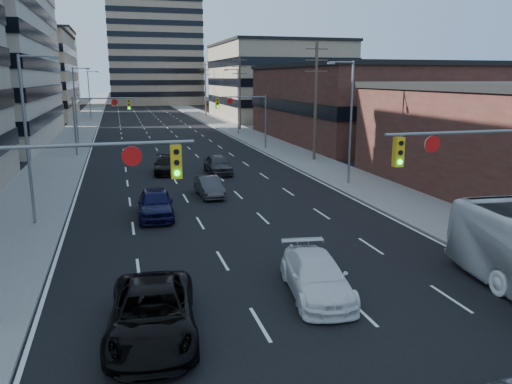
{
  "coord_description": "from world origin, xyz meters",
  "views": [
    {
      "loc": [
        -5.89,
        -8.25,
        7.85
      ],
      "look_at": [
        0.67,
        15.39,
        2.2
      ],
      "focal_mm": 35.0,
      "sensor_mm": 36.0,
      "label": 1
    }
  ],
  "objects": [
    {
      "name": "streetlight_left_near",
      "position": [
        -10.34,
        20.0,
        5.05
      ],
      "size": [
        2.03,
        0.22,
        9.0
      ],
      "color": "slate",
      "rests_on": "ground"
    },
    {
      "name": "utility_pole_distant",
      "position": [
        12.2,
        96.0,
        5.78
      ],
      "size": [
        2.2,
        0.28,
        11.0
      ],
      "color": "#4C3D2D",
      "rests_on": "ground"
    },
    {
      "name": "streetlight_left_far",
      "position": [
        -10.34,
        90.0,
        5.05
      ],
      "size": [
        2.03,
        0.22,
        9.0
      ],
      "color": "slate",
      "rests_on": "ground"
    },
    {
      "name": "bg_block_left",
      "position": [
        -28.0,
        140.0,
        10.0
      ],
      "size": [
        24.0,
        24.0,
        20.0
      ],
      "primitive_type": "cube",
      "color": "#ADA089",
      "rests_on": "ground"
    },
    {
      "name": "sidewalk_right",
      "position": [
        11.5,
        130.0,
        0.07
      ],
      "size": [
        5.0,
        300.0,
        0.15
      ],
      "primitive_type": "cube",
      "color": "slate",
      "rests_on": "ground"
    },
    {
      "name": "signal_near_left",
      "position": [
        -7.45,
        8.0,
        4.33
      ],
      "size": [
        6.59,
        0.33,
        6.0
      ],
      "color": "slate",
      "rests_on": "ground"
    },
    {
      "name": "sedan_black_far",
      "position": [
        -2.19,
        33.35,
        0.67
      ],
      "size": [
        2.31,
        4.77,
        1.34
      ],
      "primitive_type": "imported",
      "rotation": [
        0.0,
        0.0,
        -0.1
      ],
      "color": "black",
      "rests_on": "ground"
    },
    {
      "name": "streetlight_right_far",
      "position": [
        10.34,
        60.0,
        5.05
      ],
      "size": [
        2.03,
        0.22,
        9.0
      ],
      "color": "slate",
      "rests_on": "ground"
    },
    {
      "name": "road_surface",
      "position": [
        0.0,
        130.0,
        0.01
      ],
      "size": [
        18.0,
        300.0,
        0.02
      ],
      "primitive_type": "cube",
      "color": "black",
      "rests_on": "ground"
    },
    {
      "name": "sidewalk_left",
      "position": [
        -11.5,
        130.0,
        0.07
      ],
      "size": [
        5.0,
        300.0,
        0.15
      ],
      "primitive_type": "cube",
      "color": "slate",
      "rests_on": "ground"
    },
    {
      "name": "apartment_tower",
      "position": [
        6.0,
        150.0,
        29.0
      ],
      "size": [
        26.0,
        26.0,
        58.0
      ],
      "primitive_type": "cube",
      "color": "gray",
      "rests_on": "ground"
    },
    {
      "name": "streetlight_left_mid",
      "position": [
        -10.34,
        55.0,
        5.05
      ],
      "size": [
        2.03,
        0.22,
        9.0
      ],
      "color": "slate",
      "rests_on": "ground"
    },
    {
      "name": "sedan_blue",
      "position": [
        -4.04,
        19.91,
        0.83
      ],
      "size": [
        2.21,
        4.95,
        1.65
      ],
      "primitive_type": "imported",
      "rotation": [
        0.0,
        0.0,
        -0.05
      ],
      "color": "black",
      "rests_on": "ground"
    },
    {
      "name": "utility_pole_midblock",
      "position": [
        12.2,
        66.0,
        5.78
      ],
      "size": [
        2.2,
        0.28,
        11.0
      ],
      "color": "#4C3D2D",
      "rests_on": "ground"
    },
    {
      "name": "sedan_grey_center",
      "position": [
        -0.16,
        24.2,
        0.66
      ],
      "size": [
        1.56,
        4.06,
        1.32
      ],
      "primitive_type": "imported",
      "rotation": [
        0.0,
        0.0,
        0.04
      ],
      "color": "#313133",
      "rests_on": "ground"
    },
    {
      "name": "signal_far_left",
      "position": [
        -7.68,
        45.0,
        4.3
      ],
      "size": [
        6.09,
        0.33,
        6.0
      ],
      "color": "slate",
      "rests_on": "ground"
    },
    {
      "name": "utility_pole_block",
      "position": [
        12.2,
        36.0,
        5.78
      ],
      "size": [
        2.2,
        0.28,
        11.0
      ],
      "color": "#4C3D2D",
      "rests_on": "ground"
    },
    {
      "name": "streetlight_right_near",
      "position": [
        10.34,
        25.0,
        5.05
      ],
      "size": [
        2.03,
        0.22,
        9.0
      ],
      "color": "slate",
      "rests_on": "ground"
    },
    {
      "name": "black_pickup",
      "position": [
        -5.2,
        6.13,
        0.79
      ],
      "size": [
        3.15,
        5.91,
        1.58
      ],
      "primitive_type": "imported",
      "rotation": [
        0.0,
        0.0,
        -0.09
      ],
      "color": "black",
      "rests_on": "ground"
    },
    {
      "name": "office_left_far",
      "position": [
        -24.0,
        100.0,
        8.0
      ],
      "size": [
        20.0,
        30.0,
        16.0
      ],
      "primitive_type": "cube",
      "color": "gray",
      "rests_on": "ground"
    },
    {
      "name": "bg_block_right",
      "position": [
        32.0,
        130.0,
        6.0
      ],
      "size": [
        22.0,
        22.0,
        12.0
      ],
      "primitive_type": "cube",
      "color": "gray",
      "rests_on": "ground"
    },
    {
      "name": "signal_near_right",
      "position": [
        7.45,
        8.0,
        4.33
      ],
      "size": [
        6.59,
        0.33,
        6.0
      ],
      "color": "slate",
      "rests_on": "ground"
    },
    {
      "name": "storefront_right_mid",
      "position": [
        24.0,
        50.0,
        4.5
      ],
      "size": [
        20.0,
        30.0,
        9.0
      ],
      "primitive_type": "cube",
      "color": "#472119",
      "rests_on": "ground"
    },
    {
      "name": "signal_far_right",
      "position": [
        7.68,
        45.0,
        4.3
      ],
      "size": [
        6.09,
        0.33,
        6.0
      ],
      "color": "slate",
      "rests_on": "ground"
    },
    {
      "name": "sedan_grey_right",
      "position": [
        2.0,
        32.07,
        0.78
      ],
      "size": [
        1.93,
        4.63,
        1.56
      ],
      "primitive_type": "imported",
      "rotation": [
        0.0,
        0.0,
        0.02
      ],
      "color": "#303033",
      "rests_on": "ground"
    },
    {
      "name": "white_van",
      "position": [
        0.83,
        7.67,
        0.73
      ],
      "size": [
        2.71,
        5.26,
        1.46
      ],
      "primitive_type": "imported",
      "rotation": [
        0.0,
        0.0,
        -0.14
      ],
      "color": "white",
      "rests_on": "ground"
    },
    {
      "name": "office_right_far",
      "position": [
        25.0,
        88.0,
        7.0
      ],
      "size": [
        22.0,
        28.0,
        14.0
      ],
      "primitive_type": "cube",
      "color": "gray",
      "rests_on": "ground"
    }
  ]
}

